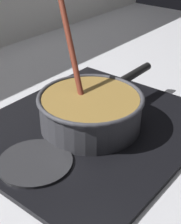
# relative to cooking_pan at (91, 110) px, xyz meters

# --- Properties ---
(ground) EXTENTS (2.40, 1.60, 0.04)m
(ground) POSITION_rel_cooking_pan_xyz_m (0.02, -0.13, -0.08)
(ground) COLOR #B7B7BC
(hob_plate) EXTENTS (0.56, 0.48, 0.01)m
(hob_plate) POSITION_rel_cooking_pan_xyz_m (-0.00, -0.00, -0.05)
(hob_plate) COLOR black
(hob_plate) RESTS_ON ground
(burner_ring) EXTENTS (0.16, 0.16, 0.01)m
(burner_ring) POSITION_rel_cooking_pan_xyz_m (-0.00, -0.00, -0.04)
(burner_ring) COLOR #592D0C
(burner_ring) RESTS_ON hob_plate
(spare_burner) EXTENTS (0.16, 0.16, 0.01)m
(spare_burner) POSITION_rel_cooking_pan_xyz_m (-0.19, -0.00, -0.04)
(spare_burner) COLOR #262628
(spare_burner) RESTS_ON hob_plate
(cooking_pan) EXTENTS (0.39, 0.27, 0.28)m
(cooking_pan) POSITION_rel_cooking_pan_xyz_m (0.00, 0.00, 0.00)
(cooking_pan) COLOR #38383D
(cooking_pan) RESTS_ON hob_plate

